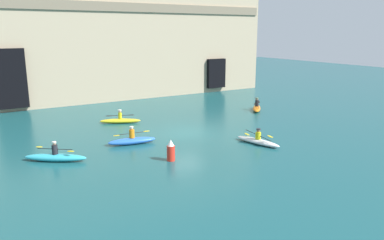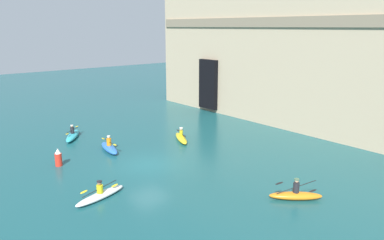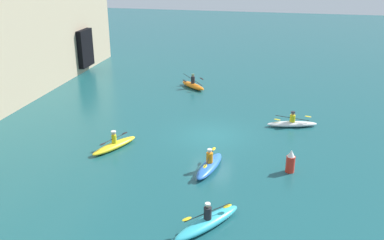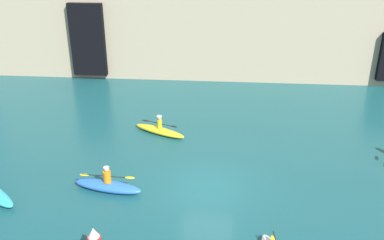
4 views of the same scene
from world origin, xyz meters
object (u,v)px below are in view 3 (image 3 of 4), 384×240
(kayak_blue, at_px, (209,165))
(marker_buoy, at_px, (290,162))
(kayak_white, at_px, (292,123))
(kayak_yellow, at_px, (114,145))
(kayak_orange, at_px, (193,85))
(kayak_cyan, at_px, (208,222))

(kayak_blue, relative_size, marker_buoy, 2.61)
(kayak_white, height_order, kayak_yellow, kayak_yellow)
(kayak_orange, bearing_deg, kayak_white, -179.08)
(kayak_blue, xyz_separation_m, kayak_yellow, (1.40, 5.86, -0.03))
(kayak_yellow, bearing_deg, kayak_orange, 17.57)
(kayak_white, height_order, marker_buoy, marker_buoy)
(kayak_yellow, height_order, kayak_cyan, kayak_cyan)
(kayak_orange, distance_m, kayak_yellow, 12.74)
(kayak_white, xyz_separation_m, kayak_yellow, (-5.65, 10.10, 0.01))
(marker_buoy, bearing_deg, kayak_cyan, 149.53)
(kayak_white, distance_m, kayak_orange, 10.70)
(kayak_orange, bearing_deg, kayak_blue, 146.94)
(kayak_white, xyz_separation_m, kayak_orange, (6.94, 8.15, 0.05))
(kayak_cyan, relative_size, marker_buoy, 2.72)
(kayak_white, bearing_deg, kayak_cyan, 60.17)
(kayak_blue, relative_size, kayak_cyan, 0.96)
(kayak_blue, bearing_deg, kayak_white, -20.43)
(kayak_cyan, height_order, marker_buoy, marker_buoy)
(kayak_blue, height_order, marker_buoy, marker_buoy)
(kayak_yellow, bearing_deg, kayak_white, -34.39)
(kayak_orange, bearing_deg, kayak_yellow, 122.52)
(kayak_white, distance_m, kayak_blue, 8.23)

